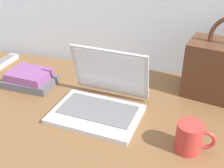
% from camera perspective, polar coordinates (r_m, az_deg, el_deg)
% --- Properties ---
extents(desk, '(1.60, 0.76, 0.03)m').
position_cam_1_polar(desk, '(1.04, 2.59, -6.83)').
color(desk, brown).
rests_on(desk, ground).
extents(laptop, '(0.33, 0.30, 0.21)m').
position_cam_1_polar(laptop, '(1.03, -2.22, -3.05)').
color(laptop, silver).
rests_on(laptop, desk).
extents(coffee_mug, '(0.12, 0.08, 0.09)m').
position_cam_1_polar(coffee_mug, '(0.89, 15.49, -10.34)').
color(coffee_mug, red).
rests_on(coffee_mug, desk).
extents(remote_control_near, '(0.06, 0.16, 0.02)m').
position_cam_1_polar(remote_control_near, '(1.48, -20.76, 4.22)').
color(remote_control_near, '#B7B7B7').
rests_on(remote_control_near, desk).
extents(remote_control_far, '(0.08, 0.17, 0.02)m').
position_cam_1_polar(remote_control_far, '(1.23, 3.48, 1.02)').
color(remote_control_far, '#4C4C51').
rests_on(remote_control_far, desk).
extents(book_stack, '(0.21, 0.15, 0.07)m').
position_cam_1_polar(book_stack, '(1.24, -16.19, 1.01)').
color(book_stack, '#595960').
rests_on(book_stack, desk).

